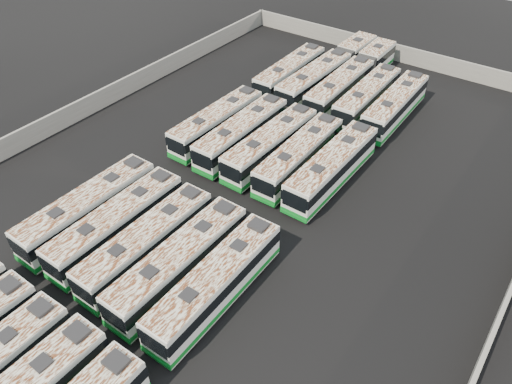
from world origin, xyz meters
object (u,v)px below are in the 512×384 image
at_px(bus_midfront_far_left, 89,209).
at_px(bus_midback_far_right, 332,168).
at_px(bus_midback_far_left, 217,123).
at_px(bus_midback_left, 242,134).
at_px(bus_back_right, 367,97).
at_px(bus_midfront_right, 180,263).
at_px(bus_midfront_far_right, 216,284).
at_px(bus_back_far_left, 290,73).
at_px(bus_back_left, 329,70).
at_px(bus_back_center, 352,78).
at_px(bus_midfront_center, 147,243).
at_px(bus_back_far_right, 395,106).
at_px(bus_midfront_left, 117,224).
at_px(bus_midback_right, 299,156).
at_px(bus_midback_center, 271,145).

relative_size(bus_midfront_far_left, bus_midback_far_right, 1.00).
height_order(bus_midback_far_left, bus_midback_left, bus_midback_left).
distance_m(bus_midback_far_right, bus_back_right, 14.20).
bearing_deg(bus_midfront_right, bus_midfront_far_left, 179.90).
xyz_separation_m(bus_midfront_right, bus_midfront_far_right, (3.33, 0.06, -0.03)).
height_order(bus_back_far_left, bus_back_right, bus_back_far_left).
bearing_deg(bus_back_left, bus_back_center, 1.11).
xyz_separation_m(bus_midfront_center, bus_midfront_far_right, (6.70, 0.00, 0.01)).
distance_m(bus_midback_far_left, bus_back_left, 17.46).
distance_m(bus_back_far_left, bus_back_far_right, 13.40).
xyz_separation_m(bus_midfront_left, bus_midfront_center, (3.41, -0.13, -0.02)).
height_order(bus_back_left, bus_back_right, bus_back_left).
bearing_deg(bus_back_far_right, bus_midfront_right, -97.26).
distance_m(bus_back_left, bus_back_right, 7.43).
distance_m(bus_midfront_far_right, bus_back_far_right, 30.29).
xyz_separation_m(bus_midfront_left, bus_midfront_right, (6.78, -0.19, 0.03)).
xyz_separation_m(bus_midfront_far_right, bus_back_center, (-6.85, 33.62, -0.01)).
bearing_deg(bus_back_far_right, bus_midfront_far_right, -90.99).
bearing_deg(bus_midfront_far_right, bus_midback_far_right, 89.38).
distance_m(bus_midback_left, bus_back_right, 15.54).
relative_size(bus_midfront_far_right, bus_back_far_left, 1.01).
relative_size(bus_midfront_left, bus_back_left, 0.63).
bearing_deg(bus_back_far_left, bus_midfront_far_right, -67.21).
relative_size(bus_midfront_left, bus_midfront_far_right, 1.00).
bearing_deg(bus_midfront_far_right, bus_midback_right, 101.04).
bearing_deg(bus_midback_left, bus_midback_far_left, 176.30).
distance_m(bus_midfront_right, bus_midfront_far_right, 3.33).
xyz_separation_m(bus_midback_center, bus_midback_far_right, (6.60, 0.15, 0.04)).
relative_size(bus_midfront_far_left, bus_midback_left, 1.02).
distance_m(bus_midfront_right, bus_midback_far_right, 16.88).
distance_m(bus_midfront_center, bus_midback_far_left, 17.81).
bearing_deg(bus_midfront_center, bus_midfront_far_right, -0.06).
height_order(bus_midfront_far_right, bus_back_far_left, bus_midfront_far_right).
bearing_deg(bus_midfront_far_left, bus_back_center, 79.59).
relative_size(bus_midfront_left, bus_midback_center, 1.00).
bearing_deg(bus_midfront_left, bus_midfront_far_left, -177.88).
bearing_deg(bus_midback_left, bus_midback_right, 0.17).
relative_size(bus_back_right, bus_back_far_right, 0.99).
relative_size(bus_midback_left, bus_midback_center, 1.00).
bearing_deg(bus_midback_far_right, bus_back_right, 103.61).
xyz_separation_m(bus_midback_far_left, bus_midback_far_right, (13.34, 0.00, 0.08)).
relative_size(bus_midfront_right, bus_back_far_left, 1.02).
xyz_separation_m(bus_midback_center, bus_midback_right, (3.22, 0.02, -0.02)).
distance_m(bus_midfront_right, bus_back_right, 30.37).
bearing_deg(bus_midback_far_left, bus_back_far_right, 46.97).
height_order(bus_midback_right, bus_back_far_left, bus_back_far_left).
height_order(bus_back_far_left, bus_back_far_right, bus_back_far_right).
xyz_separation_m(bus_midfront_far_left, bus_back_left, (3.34, 33.63, 0.00)).
distance_m(bus_midfront_far_left, bus_midback_right, 19.14).
xyz_separation_m(bus_midfront_far_left, bus_midback_far_right, (13.27, 16.51, 0.01)).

